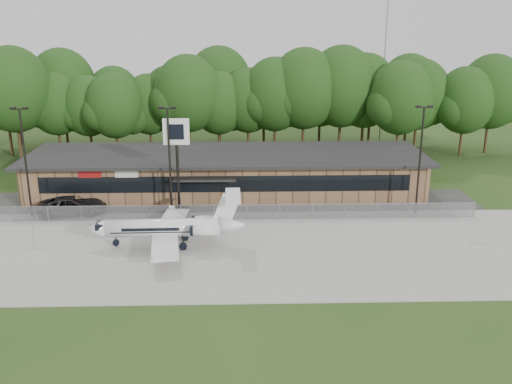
{
  "coord_description": "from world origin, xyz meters",
  "views": [
    {
      "loc": [
        1.43,
        -34.1,
        17.8
      ],
      "look_at": [
        2.74,
        12.0,
        3.61
      ],
      "focal_mm": 40.0,
      "sensor_mm": 36.0,
      "label": 1
    }
  ],
  "objects_px": {
    "business_jet": "(169,228)",
    "suv": "(73,206)",
    "terminal": "(227,172)",
    "pole_sign": "(177,142)"
  },
  "relations": [
    {
      "from": "terminal",
      "to": "suv",
      "type": "bearing_deg",
      "value": -154.21
    },
    {
      "from": "business_jet",
      "to": "pole_sign",
      "type": "relative_size",
      "value": 1.42
    },
    {
      "from": "suv",
      "to": "pole_sign",
      "type": "relative_size",
      "value": 0.68
    },
    {
      "from": "terminal",
      "to": "business_jet",
      "type": "distance_m",
      "value": 15.62
    },
    {
      "from": "terminal",
      "to": "suv",
      "type": "distance_m",
      "value": 15.97
    },
    {
      "from": "business_jet",
      "to": "suv",
      "type": "bearing_deg",
      "value": 140.1
    },
    {
      "from": "terminal",
      "to": "business_jet",
      "type": "xyz_separation_m",
      "value": [
        -4.34,
        -14.99,
        -0.61
      ]
    },
    {
      "from": "terminal",
      "to": "pole_sign",
      "type": "xyz_separation_m",
      "value": [
        -4.33,
        -7.15,
        4.78
      ]
    },
    {
      "from": "business_jet",
      "to": "terminal",
      "type": "bearing_deg",
      "value": 72.87
    },
    {
      "from": "suv",
      "to": "terminal",
      "type": "bearing_deg",
      "value": -71.96
    }
  ]
}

